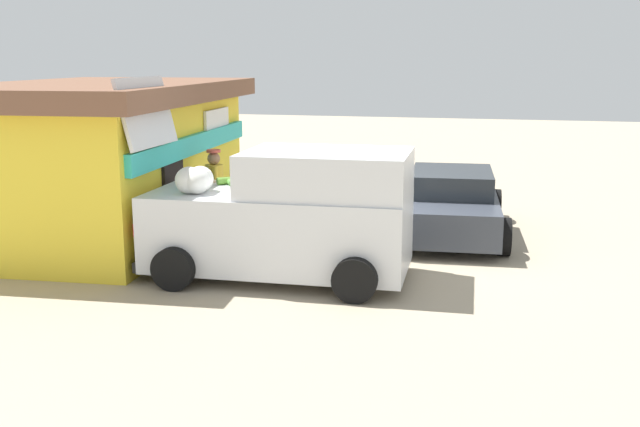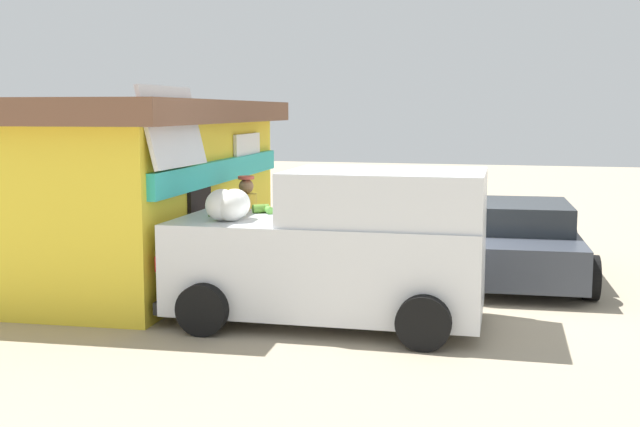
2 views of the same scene
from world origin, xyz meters
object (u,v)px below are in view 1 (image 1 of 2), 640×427
(vendor_standing, at_px, (215,189))
(unloaded_banana_pile, at_px, (90,254))
(storefront_bar, at_px, (105,157))
(paint_bucket, at_px, (282,208))
(parked_sedan, at_px, (451,204))
(delivery_van, at_px, (288,215))
(customer_bending, at_px, (197,213))

(vendor_standing, distance_m, unloaded_banana_pile, 2.58)
(storefront_bar, relative_size, paint_bucket, 18.78)
(parked_sedan, relative_size, vendor_standing, 2.46)
(storefront_bar, bearing_deg, paint_bucket, -51.38)
(delivery_van, xyz_separation_m, unloaded_banana_pile, (-0.11, 3.45, -0.83))
(customer_bending, bearing_deg, paint_bucket, -4.55)
(storefront_bar, xyz_separation_m, delivery_van, (-2.03, -4.33, -0.51))
(parked_sedan, distance_m, paint_bucket, 3.82)
(parked_sedan, bearing_deg, paint_bucket, 78.24)
(storefront_bar, relative_size, vendor_standing, 4.17)
(customer_bending, distance_m, paint_bucket, 3.95)
(parked_sedan, bearing_deg, customer_bending, 127.66)
(vendor_standing, relative_size, unloaded_banana_pile, 1.90)
(customer_bending, bearing_deg, delivery_van, -105.13)
(parked_sedan, height_order, unloaded_banana_pile, parked_sedan)
(vendor_standing, bearing_deg, paint_bucket, -11.94)
(vendor_standing, bearing_deg, parked_sedan, -67.56)
(parked_sedan, bearing_deg, vendor_standing, 112.44)
(unloaded_banana_pile, bearing_deg, storefront_bar, 22.26)
(parked_sedan, xyz_separation_m, customer_bending, (-3.11, 4.03, 0.24))
(vendor_standing, xyz_separation_m, customer_bending, (-1.35, -0.23, -0.17))
(parked_sedan, distance_m, vendor_standing, 4.62)
(parked_sedan, bearing_deg, delivery_van, 147.41)
(vendor_standing, height_order, unloaded_banana_pile, vendor_standing)
(delivery_van, xyz_separation_m, customer_bending, (0.47, 1.74, -0.16))
(paint_bucket, bearing_deg, parked_sedan, -101.76)
(delivery_van, distance_m, unloaded_banana_pile, 3.55)
(parked_sedan, relative_size, customer_bending, 3.02)
(delivery_van, bearing_deg, vendor_standing, 47.17)
(parked_sedan, xyz_separation_m, vendor_standing, (-1.76, 4.25, 0.41))
(vendor_standing, relative_size, customer_bending, 1.23)
(storefront_bar, relative_size, parked_sedan, 1.69)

